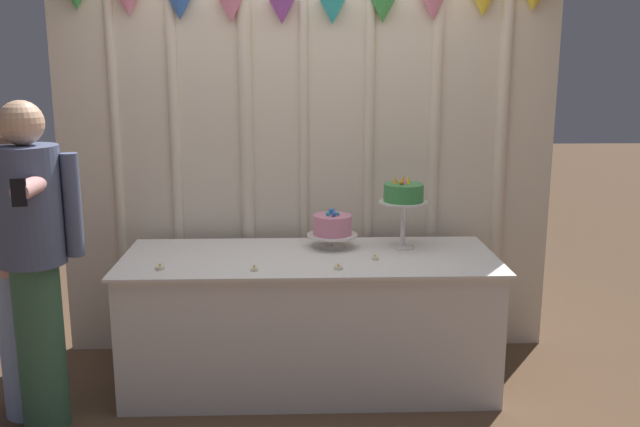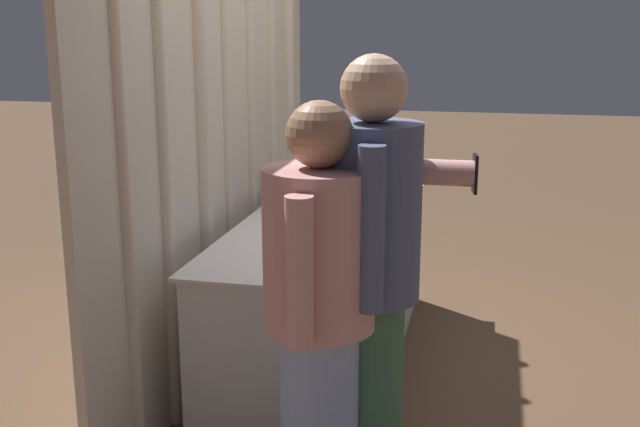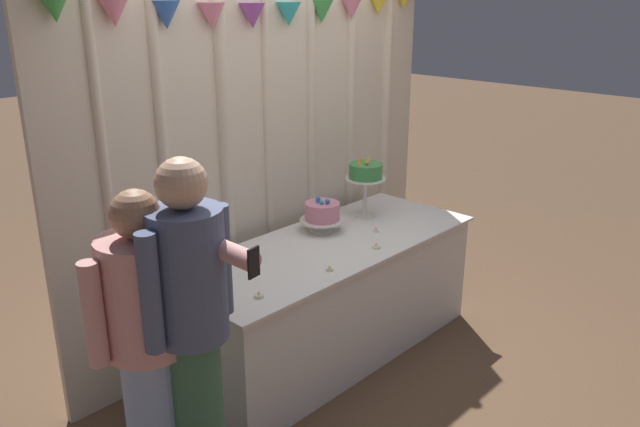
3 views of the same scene
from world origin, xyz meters
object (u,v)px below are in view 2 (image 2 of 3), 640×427
at_px(guest_man_pink_jacket, 371,283).
at_px(cake_display_nearleft, 298,189).
at_px(cake_display_nearright, 319,144).
at_px(tealight_far_left, 340,268).
at_px(guest_girl_blue_dress, 321,319).
at_px(tealight_far_right, 355,204).
at_px(tealight_near_right, 380,214).
at_px(tealight_near_left, 370,237).
at_px(cake_table, 325,290).

bearing_deg(guest_man_pink_jacket, cake_display_nearleft, 22.91).
relative_size(cake_display_nearright, tealight_far_left, 8.58).
bearing_deg(guest_girl_blue_dress, tealight_far_right, 6.82).
xyz_separation_m(guest_girl_blue_dress, guest_man_pink_jacket, (0.13, -0.14, 0.09)).
relative_size(tealight_near_right, guest_man_pink_jacket, 0.03).
relative_size(tealight_far_left, tealight_far_right, 1.31).
bearing_deg(guest_girl_blue_dress, tealight_near_right, 1.73).
bearing_deg(tealight_near_left, tealight_near_right, 1.99).
bearing_deg(cake_display_nearleft, tealight_far_right, -50.75).
height_order(cake_display_nearleft, tealight_near_left, cake_display_nearleft).
bearing_deg(tealight_near_left, tealight_far_left, 175.05).
distance_m(tealight_near_right, guest_girl_blue_dress, 1.63).
xyz_separation_m(tealight_near_right, tealight_far_right, (0.21, 0.17, 0.00)).
distance_m(cake_table, guest_man_pink_jacket, 1.52).
bearing_deg(guest_girl_blue_dress, tealight_far_left, 6.27).
bearing_deg(tealight_near_left, cake_display_nearleft, 46.83).
bearing_deg(cake_table, tealight_far_right, -14.19).
height_order(cake_table, cake_display_nearleft, cake_display_nearleft).
distance_m(cake_display_nearright, guest_man_pink_jacket, 2.00).
relative_size(cake_table, cake_display_nearleft, 7.07).
relative_size(tealight_far_left, tealight_near_left, 1.22).
distance_m(tealight_near_right, guest_man_pink_jacket, 1.52).
bearing_deg(tealight_far_left, tealight_near_right, -1.69).
bearing_deg(guest_girl_blue_dress, cake_display_nearright, 13.04).
relative_size(tealight_near_right, guest_girl_blue_dress, 0.03).
distance_m(tealight_far_right, guest_man_pink_jacket, 1.76).
relative_size(guest_girl_blue_dress, guest_man_pink_jacket, 0.92).
relative_size(cake_display_nearleft, tealight_near_right, 5.92).
bearing_deg(tealight_far_right, tealight_near_right, -141.17).
height_order(cake_display_nearright, guest_man_pink_jacket, guest_man_pink_jacket).
xyz_separation_m(cake_display_nearleft, tealight_far_left, (-0.92, -0.42, -0.11)).
height_order(cake_display_nearleft, guest_girl_blue_dress, guest_girl_blue_dress).
relative_size(tealight_far_left, guest_man_pink_jacket, 0.03).
bearing_deg(tealight_near_right, cake_table, 119.05).
bearing_deg(cake_display_nearleft, cake_table, -127.11).
bearing_deg(tealight_near_right, guest_girl_blue_dress, -178.27).
bearing_deg(tealight_far_right, cake_table, 165.81).
relative_size(cake_display_nearright, guest_man_pink_jacket, 0.26).
relative_size(tealight_far_right, guest_girl_blue_dress, 0.02).
xyz_separation_m(cake_table, guest_man_pink_jacket, (-1.35, -0.45, 0.53)).
xyz_separation_m(cake_display_nearleft, tealight_near_left, (-0.43, -0.46, -0.11)).
distance_m(cake_display_nearleft, guest_man_pink_jacket, 1.62).
bearing_deg(guest_girl_blue_dress, tealight_near_left, 1.63).
xyz_separation_m(tealight_far_left, guest_girl_blue_dress, (-0.70, -0.08, 0.05)).
height_order(tealight_far_left, guest_man_pink_jacket, guest_man_pink_jacket).
bearing_deg(cake_display_nearleft, cake_display_nearright, -3.06).
relative_size(tealight_far_left, tealight_near_right, 0.99).
height_order(tealight_near_right, guest_man_pink_jacket, guest_man_pink_jacket).
height_order(cake_table, tealight_near_left, tealight_near_left).
distance_m(tealight_near_left, guest_man_pink_jacket, 1.08).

